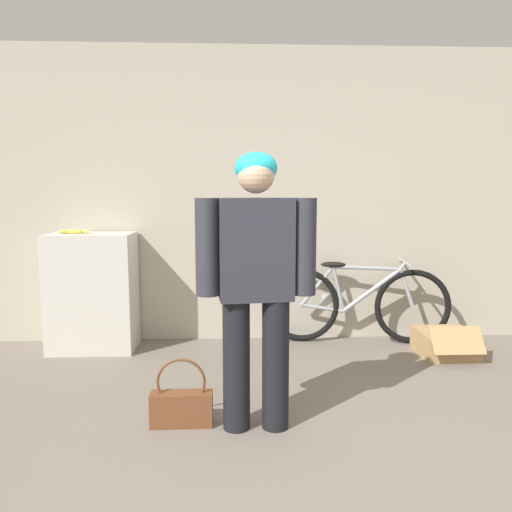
% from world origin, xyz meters
% --- Properties ---
extents(wall_back, '(8.00, 0.07, 2.60)m').
position_xyz_m(wall_back, '(0.00, 2.80, 1.30)').
color(wall_back, '#B7AD99').
rests_on(wall_back, ground_plane).
extents(side_shelf, '(0.71, 0.45, 1.00)m').
position_xyz_m(side_shelf, '(-1.50, 2.52, 0.50)').
color(side_shelf, beige).
rests_on(side_shelf, ground_plane).
extents(person, '(0.66, 0.23, 1.56)m').
position_xyz_m(person, '(-0.18, 1.02, 0.89)').
color(person, black).
rests_on(person, ground_plane).
extents(bicycle, '(1.64, 0.46, 0.74)m').
position_xyz_m(bicycle, '(0.79, 2.60, 0.35)').
color(bicycle, black).
rests_on(bicycle, ground_plane).
extents(banana, '(0.28, 0.08, 0.04)m').
position_xyz_m(banana, '(-1.63, 2.50, 1.02)').
color(banana, '#EAD64C').
rests_on(banana, side_shelf).
extents(handbag, '(0.36, 0.11, 0.40)m').
position_xyz_m(handbag, '(-0.61, 1.06, 0.12)').
color(handbag, brown).
rests_on(handbag, ground_plane).
extents(cardboard_box, '(0.43, 0.51, 0.29)m').
position_xyz_m(cardboard_box, '(1.45, 2.22, 0.10)').
color(cardboard_box, tan).
rests_on(cardboard_box, ground_plane).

